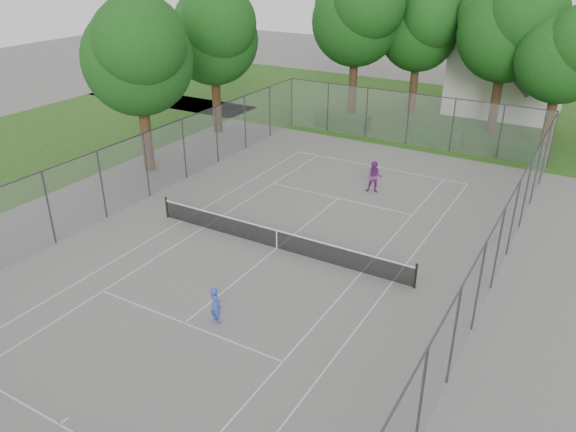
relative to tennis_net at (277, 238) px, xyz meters
The scene contains 17 objects.
ground 0.51m from the tennis_net, ahead, with size 120.00×120.00×0.00m, color #63615E.
grass_far 26.00m from the tennis_net, 90.00° to the left, with size 60.00×20.00×0.00m, color #254A15.
court_markings 0.50m from the tennis_net, ahead, with size 11.03×23.83×0.01m.
tennis_net is the anchor object (origin of this frame).
perimeter_fence 1.30m from the tennis_net, ahead, with size 18.08×34.08×3.52m.
tree_far_left 24.25m from the tennis_net, 106.00° to the left, with size 7.70×7.03×11.07m.
tree_far_midleft 25.87m from the tennis_net, 95.31° to the left, with size 6.78×6.19×9.74m.
tree_far_midright 24.14m from the tennis_net, 78.79° to the left, with size 7.48×6.83×10.75m.
tree_far_right 22.90m from the tennis_net, 67.68° to the left, with size 6.51×5.95×9.36m.
tree_side_back 19.22m from the tennis_net, 134.82° to the left, with size 7.08×6.46×10.18m.
tree_side_front 14.07m from the tennis_net, 159.00° to the left, with size 7.09×6.47×10.19m.
hedge_left 19.09m from the tennis_net, 106.43° to the left, with size 4.02×1.21×1.00m, color #1B4516.
hedge_mid 18.40m from the tennis_net, 84.32° to the left, with size 3.31×0.95×1.04m, color #1B4516.
hedge_right 19.19m from the tennis_net, 68.18° to the left, with size 2.81×1.03×0.84m, color #1B4516.
house 29.17m from the tennis_net, 82.09° to the left, with size 8.27×6.41×10.30m.
girl_player 5.81m from the tennis_net, 80.72° to the right, with size 0.53×0.35×1.44m, color #2D48AB.
woman_player 8.26m from the tennis_net, 81.08° to the left, with size 0.86×0.67×1.77m, color #732776.
Camera 1 is at (11.51, -18.76, 12.25)m, focal length 35.00 mm.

